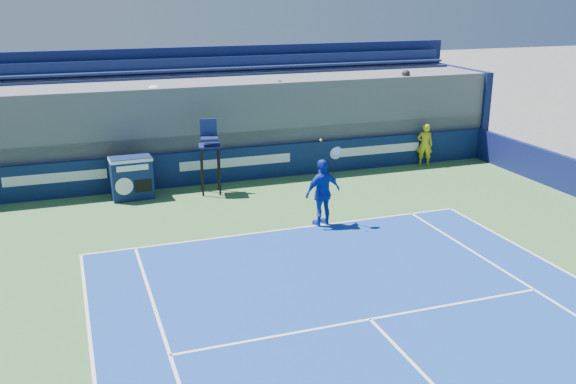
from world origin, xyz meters
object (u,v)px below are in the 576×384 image
object	(u,v)px
ball_person	(425,145)
tennis_player	(323,192)
umpire_chair	(210,149)
match_clock	(131,177)

from	to	relation	value
ball_person	tennis_player	bearing A→B (deg)	62.36
tennis_player	umpire_chair	bearing A→B (deg)	119.94
match_clock	umpire_chair	world-z (taller)	umpire_chair
umpire_chair	match_clock	bearing A→B (deg)	174.11
umpire_chair	tennis_player	size ratio (longest dim) A/B	0.96
match_clock	umpire_chair	distance (m)	2.67
umpire_chair	tennis_player	xyz separation A→B (m)	(2.35, -4.08, -0.54)
ball_person	match_clock	bearing A→B (deg)	27.06
ball_person	tennis_player	size ratio (longest dim) A/B	0.63
match_clock	tennis_player	bearing A→B (deg)	-41.60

